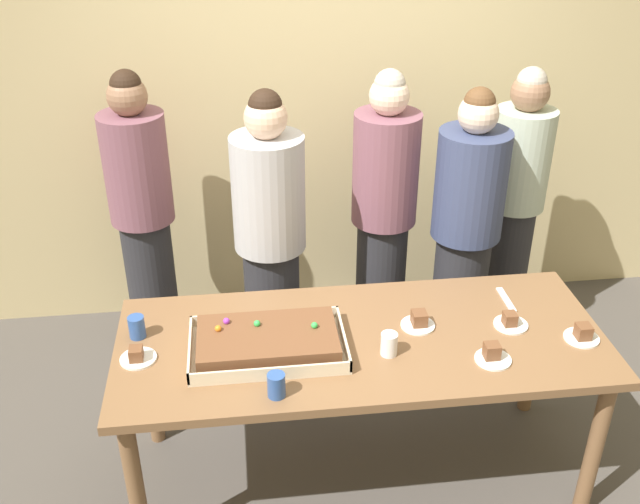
{
  "coord_description": "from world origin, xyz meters",
  "views": [
    {
      "loc": [
        -0.48,
        -2.49,
        2.64
      ],
      "look_at": [
        -0.16,
        0.15,
        1.14
      ],
      "focal_mm": 40.81,
      "sensor_mm": 36.0,
      "label": 1
    }
  ],
  "objects_px": {
    "plated_slice_near_left": "(510,322)",
    "drink_cup_middle": "(276,385)",
    "sheet_cake": "(268,342)",
    "cake_server_utensil": "(506,300)",
    "person_green_shirt_behind": "(143,216)",
    "party_table": "(361,354)",
    "plated_slice_far_right": "(492,355)",
    "plated_slice_center_front": "(582,335)",
    "drink_cup_far_end": "(389,344)",
    "drink_cup_nearest": "(137,327)",
    "plated_slice_far_left": "(137,356)",
    "plated_slice_near_right": "(419,321)",
    "person_left_edge_reaching": "(514,204)",
    "person_serving_front": "(270,243)",
    "person_striped_tie_right": "(465,233)",
    "person_far_right_suit": "(383,217)"
  },
  "relations": [
    {
      "from": "person_green_shirt_behind",
      "to": "plated_slice_far_left",
      "type": "bearing_deg",
      "value": -23.49
    },
    {
      "from": "sheet_cake",
      "to": "drink_cup_nearest",
      "type": "bearing_deg",
      "value": 163.41
    },
    {
      "from": "person_green_shirt_behind",
      "to": "cake_server_utensil",
      "type": "bearing_deg",
      "value": 34.23
    },
    {
      "from": "plated_slice_far_left",
      "to": "drink_cup_far_end",
      "type": "xyz_separation_m",
      "value": [
        1.03,
        -0.08,
        0.03
      ]
    },
    {
      "from": "cake_server_utensil",
      "to": "person_serving_front",
      "type": "bearing_deg",
      "value": 151.39
    },
    {
      "from": "person_green_shirt_behind",
      "to": "party_table",
      "type": "bearing_deg",
      "value": 14.19
    },
    {
      "from": "plated_slice_near_right",
      "to": "drink_cup_middle",
      "type": "xyz_separation_m",
      "value": [
        -0.65,
        -0.38,
        0.03
      ]
    },
    {
      "from": "party_table",
      "to": "plated_slice_far_right",
      "type": "bearing_deg",
      "value": -22.89
    },
    {
      "from": "drink_cup_nearest",
      "to": "plated_slice_far_left",
      "type": "bearing_deg",
      "value": -85.08
    },
    {
      "from": "drink_cup_middle",
      "to": "person_left_edge_reaching",
      "type": "distance_m",
      "value": 2.01
    },
    {
      "from": "plated_slice_near_left",
      "to": "person_striped_tie_right",
      "type": "height_order",
      "value": "person_striped_tie_right"
    },
    {
      "from": "plated_slice_center_front",
      "to": "drink_cup_far_end",
      "type": "distance_m",
      "value": 0.84
    },
    {
      "from": "sheet_cake",
      "to": "plated_slice_near_right",
      "type": "xyz_separation_m",
      "value": [
        0.67,
        0.09,
        -0.02
      ]
    },
    {
      "from": "plated_slice_far_right",
      "to": "person_serving_front",
      "type": "bearing_deg",
      "value": 130.27
    },
    {
      "from": "plated_slice_near_left",
      "to": "drink_cup_middle",
      "type": "height_order",
      "value": "drink_cup_middle"
    },
    {
      "from": "person_serving_front",
      "to": "person_striped_tie_right",
      "type": "bearing_deg",
      "value": 95.61
    },
    {
      "from": "drink_cup_nearest",
      "to": "drink_cup_far_end",
      "type": "height_order",
      "value": "same"
    },
    {
      "from": "plated_slice_near_right",
      "to": "drink_cup_far_end",
      "type": "relative_size",
      "value": 1.5
    },
    {
      "from": "party_table",
      "to": "cake_server_utensil",
      "type": "relative_size",
      "value": 10.46
    },
    {
      "from": "sheet_cake",
      "to": "person_green_shirt_behind",
      "type": "relative_size",
      "value": 0.39
    },
    {
      "from": "sheet_cake",
      "to": "person_green_shirt_behind",
      "type": "bearing_deg",
      "value": 117.12
    },
    {
      "from": "cake_server_utensil",
      "to": "person_serving_front",
      "type": "distance_m",
      "value": 1.2
    },
    {
      "from": "sheet_cake",
      "to": "cake_server_utensil",
      "type": "distance_m",
      "value": 1.15
    },
    {
      "from": "plated_slice_near_left",
      "to": "plated_slice_center_front",
      "type": "bearing_deg",
      "value": -26.04
    },
    {
      "from": "plated_slice_far_left",
      "to": "person_green_shirt_behind",
      "type": "height_order",
      "value": "person_green_shirt_behind"
    },
    {
      "from": "plated_slice_near_left",
      "to": "plated_slice_center_front",
      "type": "distance_m",
      "value": 0.3
    },
    {
      "from": "plated_slice_far_left",
      "to": "drink_cup_nearest",
      "type": "height_order",
      "value": "drink_cup_nearest"
    },
    {
      "from": "party_table",
      "to": "cake_server_utensil",
      "type": "bearing_deg",
      "value": 16.26
    },
    {
      "from": "drink_cup_nearest",
      "to": "cake_server_utensil",
      "type": "xyz_separation_m",
      "value": [
        1.67,
        0.08,
        -0.05
      ]
    },
    {
      "from": "plated_slice_far_left",
      "to": "drink_cup_middle",
      "type": "xyz_separation_m",
      "value": [
        0.55,
        -0.29,
        0.03
      ]
    },
    {
      "from": "plated_slice_near_left",
      "to": "cake_server_utensil",
      "type": "bearing_deg",
      "value": 74.82
    },
    {
      "from": "plated_slice_near_right",
      "to": "person_left_edge_reaching",
      "type": "distance_m",
      "value": 1.29
    },
    {
      "from": "drink_cup_middle",
      "to": "drink_cup_far_end",
      "type": "height_order",
      "value": "same"
    },
    {
      "from": "drink_cup_middle",
      "to": "drink_cup_far_end",
      "type": "distance_m",
      "value": 0.52
    },
    {
      "from": "drink_cup_nearest",
      "to": "cake_server_utensil",
      "type": "distance_m",
      "value": 1.67
    },
    {
      "from": "plated_slice_near_left",
      "to": "plated_slice_center_front",
      "type": "height_order",
      "value": "plated_slice_center_front"
    },
    {
      "from": "sheet_cake",
      "to": "drink_cup_middle",
      "type": "distance_m",
      "value": 0.29
    },
    {
      "from": "plated_slice_far_right",
      "to": "person_striped_tie_right",
      "type": "bearing_deg",
      "value": 79.33
    },
    {
      "from": "person_green_shirt_behind",
      "to": "person_left_edge_reaching",
      "type": "xyz_separation_m",
      "value": [
        2.07,
        -0.08,
        -0.01
      ]
    },
    {
      "from": "plated_slice_far_left",
      "to": "person_serving_front",
      "type": "xyz_separation_m",
      "value": [
        0.6,
        0.82,
        0.04
      ]
    },
    {
      "from": "plated_slice_far_right",
      "to": "person_green_shirt_behind",
      "type": "distance_m",
      "value": 2.04
    },
    {
      "from": "plated_slice_far_right",
      "to": "drink_cup_middle",
      "type": "distance_m",
      "value": 0.9
    },
    {
      "from": "plated_slice_center_front",
      "to": "drink_cup_nearest",
      "type": "relative_size",
      "value": 1.5
    },
    {
      "from": "plated_slice_far_left",
      "to": "drink_cup_nearest",
      "type": "xyz_separation_m",
      "value": [
        -0.01,
        0.17,
        0.03
      ]
    },
    {
      "from": "person_striped_tie_right",
      "to": "person_far_right_suit",
      "type": "distance_m",
      "value": 0.45
    },
    {
      "from": "sheet_cake",
      "to": "drink_cup_middle",
      "type": "relative_size",
      "value": 6.49
    },
    {
      "from": "party_table",
      "to": "person_striped_tie_right",
      "type": "bearing_deg",
      "value": 49.19
    },
    {
      "from": "sheet_cake",
      "to": "drink_cup_middle",
      "type": "xyz_separation_m",
      "value": [
        0.02,
        -0.29,
        0.01
      ]
    },
    {
      "from": "drink_cup_middle",
      "to": "person_green_shirt_behind",
      "type": "relative_size",
      "value": 0.06
    },
    {
      "from": "sheet_cake",
      "to": "plated_slice_far_left",
      "type": "xyz_separation_m",
      "value": [
        -0.53,
        -0.0,
        -0.02
      ]
    }
  ]
}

